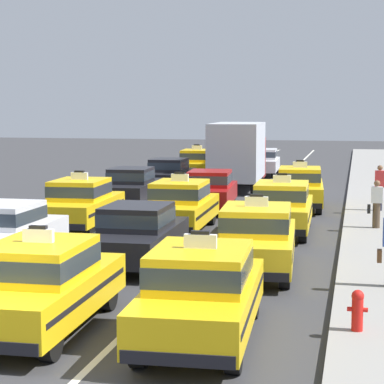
{
  "coord_description": "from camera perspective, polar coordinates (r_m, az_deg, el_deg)",
  "views": [
    {
      "loc": [
        5.62,
        -10.19,
        4.06
      ],
      "look_at": [
        0.39,
        13.19,
        1.3
      ],
      "focal_mm": 69.57,
      "sensor_mm": 36.0,
      "label": 1
    }
  ],
  "objects": [
    {
      "name": "fire_hydrant",
      "position": [
        13.46,
        12.57,
        -8.71
      ],
      "size": [
        0.36,
        0.22,
        0.73
      ],
      "color": "red",
      "rests_on": "sidewalk_curb"
    },
    {
      "name": "pedestrian_far_corner",
      "position": [
        24.73,
        13.94,
        -0.91
      ],
      "size": [
        0.47,
        0.24,
        1.55
      ],
      "color": "#473828",
      "rests_on": "sidewalk_curb"
    },
    {
      "name": "taxi_center_nearest",
      "position": [
        13.78,
        -11.45,
        -6.91
      ],
      "size": [
        1.93,
        4.6,
        1.96
      ],
      "color": "black",
      "rests_on": "ground"
    },
    {
      "name": "sedan_left_fourth",
      "position": [
        30.42,
        -4.68,
        0.49
      ],
      "size": [
        1.98,
        4.38,
        1.58
      ],
      "color": "black",
      "rests_on": "ground"
    },
    {
      "name": "taxi_right_nearest",
      "position": [
        12.96,
        0.71,
        -7.64
      ],
      "size": [
        2.02,
        4.64,
        1.96
      ],
      "color": "black",
      "rests_on": "ground"
    },
    {
      "name": "lane_stripe_center_right",
      "position": [
        30.72,
        4.98,
        -1.04
      ],
      "size": [
        0.14,
        80.0,
        0.01
      ],
      "primitive_type": "cube",
      "color": "silver",
      "rests_on": "ground"
    },
    {
      "name": "taxi_right_fourth",
      "position": [
        29.83,
        8.26,
        0.38
      ],
      "size": [
        2.08,
        4.66,
        1.96
      ],
      "color": "black",
      "rests_on": "ground"
    },
    {
      "name": "taxi_left_sixth",
      "position": [
        41.7,
        0.4,
        2.2
      ],
      "size": [
        2.09,
        4.66,
        1.96
      ],
      "color": "black",
      "rests_on": "ground"
    },
    {
      "name": "sedan_center_second",
      "position": [
        19.04,
        -4.19,
        -3.16
      ],
      "size": [
        1.84,
        4.33,
        1.58
      ],
      "color": "black",
      "rests_on": "ground"
    },
    {
      "name": "sedan_left_fifth",
      "position": [
        35.71,
        -1.77,
        1.41
      ],
      "size": [
        1.79,
        4.31,
        1.58
      ],
      "color": "black",
      "rests_on": "ground"
    },
    {
      "name": "sedan_center_fourth",
      "position": [
        29.05,
        1.39,
        0.22
      ],
      "size": [
        2.06,
        4.41,
        1.58
      ],
      "color": "black",
      "rests_on": "ground"
    },
    {
      "name": "sedan_center_sixth",
      "position": [
        44.11,
        5.46,
        2.37
      ],
      "size": [
        1.96,
        4.38,
        1.58
      ],
      "color": "black",
      "rests_on": "ground"
    },
    {
      "name": "taxi_right_third",
      "position": [
        23.9,
        6.9,
        -1.12
      ],
      "size": [
        1.94,
        4.61,
        1.96
      ],
      "color": "black",
      "rests_on": "ground"
    },
    {
      "name": "taxi_right_second",
      "position": [
        18.22,
        4.96,
        -3.51
      ],
      "size": [
        2.1,
        4.67,
        1.96
      ],
      "color": "black",
      "rests_on": "ground"
    },
    {
      "name": "pedestrian_trailing",
      "position": [
        28.91,
        14.16,
        0.32
      ],
      "size": [
        0.47,
        0.24,
        1.72
      ],
      "color": "#23232D",
      "rests_on": "sidewalk_curb"
    },
    {
      "name": "sedan_left_second",
      "position": [
        19.91,
        -14.11,
        -2.91
      ],
      "size": [
        1.79,
        4.31,
        1.58
      ],
      "color": "black",
      "rests_on": "ground"
    },
    {
      "name": "box_truck_center_fifth",
      "position": [
        36.88,
        3.62,
        3.01
      ],
      "size": [
        2.53,
        7.05,
        3.27
      ],
      "color": "black",
      "rests_on": "ground"
    },
    {
      "name": "taxi_left_third",
      "position": [
        25.0,
        -8.52,
        -0.81
      ],
      "size": [
        2.03,
        4.64,
        1.96
      ],
      "color": "black",
      "rests_on": "ground"
    },
    {
      "name": "taxi_center_third",
      "position": [
        24.16,
        -0.89,
        -0.99
      ],
      "size": [
        1.91,
        4.6,
        1.96
      ],
      "color": "black",
      "rests_on": "ground"
    },
    {
      "name": "lane_stripe_left_center",
      "position": [
        31.3,
        -0.84,
        -0.87
      ],
      "size": [
        0.14,
        80.0,
        0.01
      ],
      "primitive_type": "cube",
      "color": "silver",
      "rests_on": "ground"
    }
  ]
}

